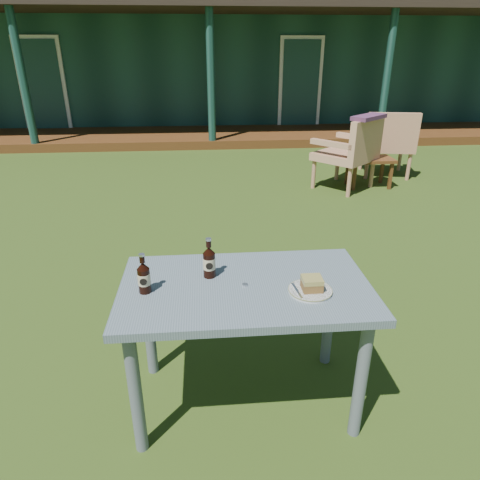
{
  "coord_description": "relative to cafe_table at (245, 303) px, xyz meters",
  "views": [
    {
      "loc": [
        -0.18,
        -3.37,
        1.76
      ],
      "look_at": [
        0.0,
        -1.3,
        0.82
      ],
      "focal_mm": 32.0,
      "sensor_mm": 36.0,
      "label": 1
    }
  ],
  "objects": [
    {
      "name": "ground",
      "position": [
        0.0,
        1.6,
        -0.62
      ],
      "size": [
        80.0,
        80.0,
        0.0
      ],
      "primitive_type": "plane",
      "color": "#334916"
    },
    {
      "name": "armchair_right",
      "position": [
        2.51,
        4.27,
        -0.09
      ],
      "size": [
        0.81,
        0.78,
        0.94
      ],
      "color": "tan",
      "rests_on": "ground"
    },
    {
      "name": "cafe_table",
      "position": [
        0.0,
        0.0,
        0.0
      ],
      "size": [
        1.2,
        0.7,
        0.72
      ],
      "color": "slate",
      "rests_on": "ground"
    },
    {
      "name": "fork",
      "position": [
        0.23,
        -0.1,
        0.12
      ],
      "size": [
        0.03,
        0.14,
        0.0
      ],
      "primitive_type": "cube",
      "rotation": [
        0.0,
        0.0,
        0.12
      ],
      "color": "silver",
      "rests_on": "plate"
    },
    {
      "name": "pavilion",
      "position": [
        -0.0,
        10.99,
        0.99
      ],
      "size": [
        15.8,
        8.3,
        3.45
      ],
      "color": "#153830",
      "rests_on": "ground"
    },
    {
      "name": "side_table",
      "position": [
        2.07,
        3.78,
        -0.28
      ],
      "size": [
        0.6,
        0.4,
        0.4
      ],
      "color": "#522E14",
      "rests_on": "ground"
    },
    {
      "name": "cola_bottle_far",
      "position": [
        -0.47,
        -0.03,
        0.18
      ],
      "size": [
        0.06,
        0.06,
        0.2
      ],
      "color": "black",
      "rests_on": "cafe_table"
    },
    {
      "name": "armchair_left",
      "position": [
        1.76,
        3.69,
        -0.09
      ],
      "size": [
        0.96,
        0.96,
        0.95
      ],
      "color": "tan",
      "rests_on": "ground"
    },
    {
      "name": "bottle_cap",
      "position": [
        -0.0,
        -0.01,
        0.11
      ],
      "size": [
        0.03,
        0.03,
        0.01
      ],
      "primitive_type": "cylinder",
      "color": "silver",
      "rests_on": "cafe_table"
    },
    {
      "name": "cola_bottle_near",
      "position": [
        -0.17,
        0.1,
        0.18
      ],
      "size": [
        0.06,
        0.06,
        0.21
      ],
      "color": "black",
      "rests_on": "cafe_table"
    },
    {
      "name": "plate",
      "position": [
        0.29,
        -0.09,
        0.11
      ],
      "size": [
        0.2,
        0.2,
        0.01
      ],
      "color": "silver",
      "rests_on": "cafe_table"
    },
    {
      "name": "floral_throw",
      "position": [
        1.89,
        3.54,
        0.35
      ],
      "size": [
        0.55,
        0.52,
        0.05
      ],
      "primitive_type": "cube",
      "rotation": [
        0.0,
        0.0,
        3.86
      ],
      "color": "#552C4C",
      "rests_on": "armchair_left"
    },
    {
      "name": "cake_slice",
      "position": [
        0.3,
        -0.09,
        0.15
      ],
      "size": [
        0.09,
        0.09,
        0.06
      ],
      "color": "brown",
      "rests_on": "plate"
    }
  ]
}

